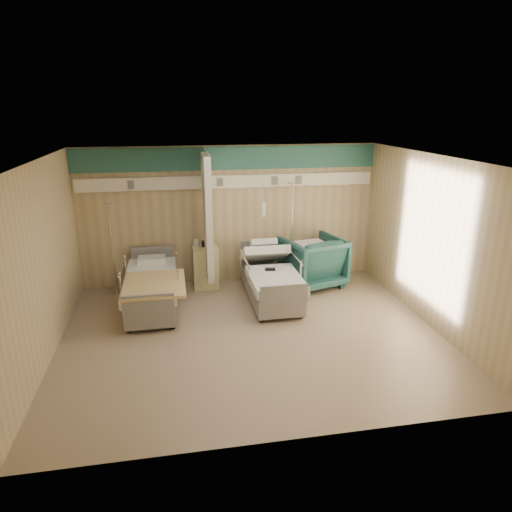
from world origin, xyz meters
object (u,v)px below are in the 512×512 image
Objects in this scene: iv_stand_right at (291,262)px; iv_stand_left at (115,274)px; bed_left at (152,293)px; bedside_cabinet at (206,267)px; visitor_armchair at (312,261)px; bed_right at (271,284)px.

iv_stand_right is 3.54m from iv_stand_left.
bed_left is 1.03× the size of iv_stand_right.
visitor_armchair is at bearing -7.98° from bedside_cabinet.
iv_stand_left is (-0.73, 0.94, 0.05)m from bed_left.
visitor_armchair is (2.14, -0.30, 0.09)m from bedside_cabinet.
iv_stand_left is at bearing 178.80° from iv_stand_right.
iv_stand_left reaches higher than bed_right.
visitor_armchair is 0.63× the size of iv_stand_left.
bed_left is at bearing -52.28° from iv_stand_left.
visitor_armchair reaches higher than bedside_cabinet.
iv_stand_right is 1.16× the size of iv_stand_left.
bedside_cabinet is 1.78m from iv_stand_left.
iv_stand_right reaches higher than bedside_cabinet.
iv_stand_left is (-1.78, 0.04, -0.06)m from bedside_cabinet.
iv_stand_left is at bearing 162.18° from bed_right.
bed_right is at bearing 0.00° from bed_left.
iv_stand_right is at bearing -1.06° from bedside_cabinet.
iv_stand_right reaches higher than visitor_armchair.
visitor_armchair is (3.19, 0.60, 0.20)m from bed_left.
bed_right is at bearing -38.05° from bedside_cabinet.
bed_right is 3.08m from iv_stand_left.
iv_stand_right is at bearing 54.68° from bed_right.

